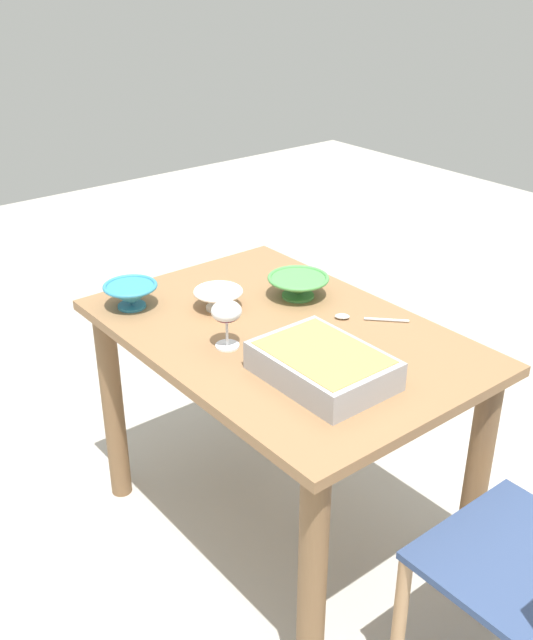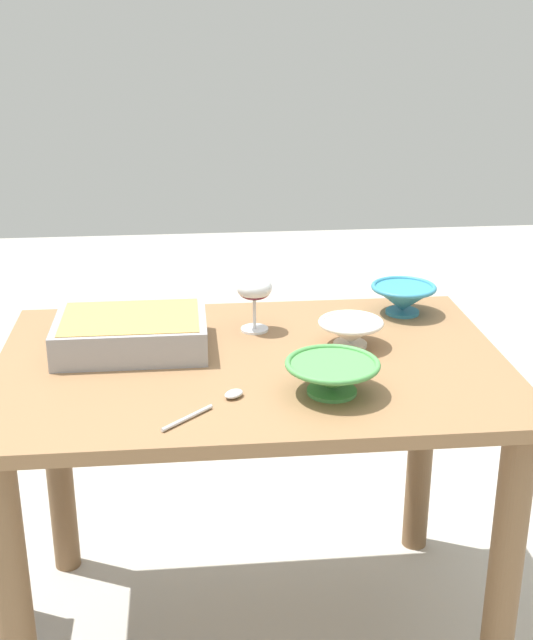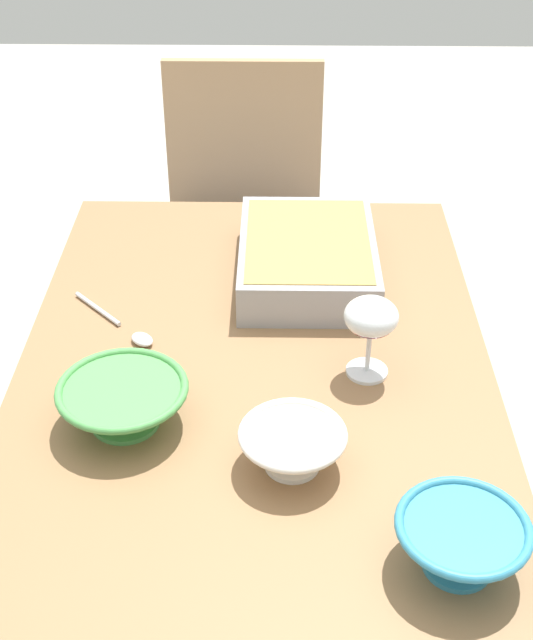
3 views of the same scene
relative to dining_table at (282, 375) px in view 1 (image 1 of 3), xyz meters
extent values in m
plane|color=#B2ADA3|center=(0.00, 0.00, -0.60)|extent=(8.00, 8.00, 0.00)
cube|color=olive|center=(0.00, 0.00, 0.13)|extent=(1.14, 0.77, 0.03)
cylinder|color=brown|center=(-0.50, -0.32, -0.24)|extent=(0.07, 0.07, 0.72)
cylinder|color=brown|center=(0.50, -0.32, -0.24)|extent=(0.07, 0.07, 0.72)
cylinder|color=brown|center=(-0.50, 0.32, -0.24)|extent=(0.07, 0.07, 0.72)
cylinder|color=brown|center=(0.50, 0.32, -0.24)|extent=(0.07, 0.07, 0.72)
cylinder|color=tan|center=(0.64, 0.26, -0.38)|extent=(0.04, 0.04, 0.44)
cylinder|color=tan|center=(0.64, -0.14, -0.38)|extent=(0.04, 0.04, 0.44)
cylinder|color=white|center=(-0.02, -0.18, 0.15)|extent=(0.07, 0.07, 0.01)
cylinder|color=white|center=(-0.02, -0.18, 0.19)|extent=(0.01, 0.01, 0.07)
ellipsoid|color=white|center=(-0.02, -0.18, 0.26)|extent=(0.09, 0.09, 0.06)
ellipsoid|color=#4C0A19|center=(-0.02, -0.18, 0.25)|extent=(0.07, 0.07, 0.04)
cube|color=#99999E|center=(0.27, -0.09, 0.19)|extent=(0.34, 0.25, 0.08)
cube|color=tan|center=(0.27, -0.09, 0.22)|extent=(0.31, 0.22, 0.02)
cylinder|color=white|center=(-0.23, -0.06, 0.15)|extent=(0.08, 0.08, 0.01)
cone|color=white|center=(-0.23, -0.06, 0.18)|extent=(0.14, 0.14, 0.05)
torus|color=white|center=(-0.23, -0.06, 0.21)|extent=(0.15, 0.15, 0.01)
cylinder|color=#4C994C|center=(-0.15, 0.19, 0.15)|extent=(0.10, 0.10, 0.01)
cone|color=#4C994C|center=(-0.15, 0.19, 0.18)|extent=(0.19, 0.19, 0.06)
torus|color=#4C994C|center=(-0.15, 0.19, 0.21)|extent=(0.19, 0.19, 0.01)
cylinder|color=teal|center=(-0.41, -0.26, 0.15)|extent=(0.09, 0.09, 0.01)
cone|color=teal|center=(-0.41, -0.26, 0.19)|extent=(0.16, 0.16, 0.06)
torus|color=teal|center=(-0.41, -0.26, 0.22)|extent=(0.17, 0.17, 0.01)
cylinder|color=silver|center=(0.15, 0.28, 0.15)|extent=(0.10, 0.10, 0.01)
ellipsoid|color=silver|center=(0.05, 0.19, 0.16)|extent=(0.05, 0.05, 0.01)
camera|label=1|loc=(1.45, -1.22, 1.14)|focal=41.53mm
camera|label=2|loc=(0.14, 1.72, 0.89)|focal=47.19mm
camera|label=3|loc=(-1.15, -0.04, 1.03)|focal=50.24mm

